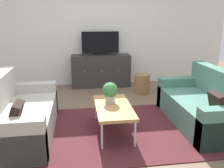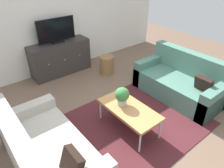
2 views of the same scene
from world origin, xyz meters
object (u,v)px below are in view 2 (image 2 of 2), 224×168
(flat_screen_tv, at_px, (56,31))
(couch_left_side, at_px, (44,156))
(potted_plant, at_px, (122,96))
(couch_right_side, at_px, (181,82))
(coffee_table, at_px, (129,110))
(wicker_basket, at_px, (107,65))
(tv_console, at_px, (61,58))

(flat_screen_tv, bearing_deg, couch_left_side, -121.08)
(potted_plant, bearing_deg, flat_screen_tv, 87.89)
(couch_left_side, xyz_separation_m, potted_plant, (1.36, 0.06, 0.30))
(couch_right_side, distance_m, coffee_table, 1.49)
(coffee_table, relative_size, wicker_basket, 2.41)
(couch_right_side, distance_m, tv_console, 2.77)
(couch_left_side, height_order, coffee_table, couch_left_side)
(tv_console, bearing_deg, potted_plant, -92.12)
(coffee_table, distance_m, wicker_basket, 1.98)
(wicker_basket, bearing_deg, couch_left_side, -143.80)
(couch_left_side, relative_size, couch_right_side, 1.00)
(potted_plant, bearing_deg, tv_console, 87.88)
(potted_plant, height_order, wicker_basket, potted_plant)
(potted_plant, distance_m, wicker_basket, 1.90)
(couch_right_side, distance_m, potted_plant, 1.55)
(couch_left_side, distance_m, wicker_basket, 2.84)
(couch_left_side, xyz_separation_m, coffee_table, (1.39, -0.08, 0.10))
(tv_console, distance_m, flat_screen_tv, 0.65)
(couch_left_side, height_order, potted_plant, couch_left_side)
(couch_right_side, xyz_separation_m, wicker_basket, (-0.59, 1.67, -0.07))
(couch_left_side, bearing_deg, tv_console, 58.70)
(couch_right_side, height_order, tv_console, couch_right_side)
(couch_left_side, distance_m, flat_screen_tv, 2.89)
(potted_plant, distance_m, tv_console, 2.32)
(tv_console, bearing_deg, couch_left_side, -121.30)
(coffee_table, bearing_deg, couch_right_side, 2.92)
(couch_right_side, relative_size, tv_console, 1.21)
(couch_left_side, height_order, flat_screen_tv, flat_screen_tv)
(tv_console, relative_size, flat_screen_tv, 1.60)
(flat_screen_tv, bearing_deg, wicker_basket, -40.42)
(flat_screen_tv, bearing_deg, couch_right_side, -59.11)
(wicker_basket, bearing_deg, tv_console, 140.37)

